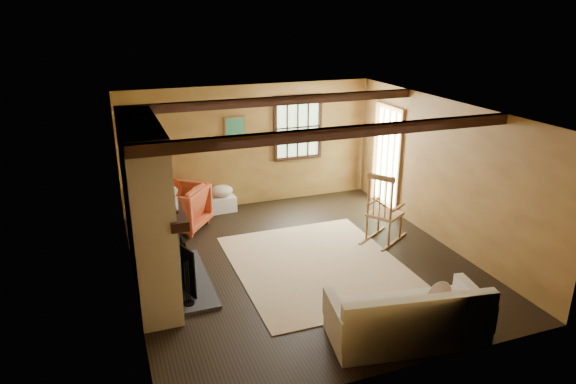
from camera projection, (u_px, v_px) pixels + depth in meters
name	position (u px, v px, depth m)	size (l,w,h in m)	color
ground	(301.00, 262.00, 8.05)	(5.50, 5.50, 0.00)	black
room_envelope	(309.00, 156.00, 7.80)	(5.02, 5.52, 2.44)	olive
fireplace	(149.00, 215.00, 6.96)	(1.02, 2.30, 2.40)	#A0613E
rug	(318.00, 265.00, 7.94)	(2.50, 3.00, 0.01)	tan
rocking_chair	(383.00, 212.00, 8.62)	(1.00, 0.87, 1.23)	tan
sofa	(408.00, 320.00, 6.07)	(1.96, 1.11, 0.75)	beige
firewood_pile	(161.00, 214.00, 9.59)	(0.70, 0.13, 0.26)	brown
laundry_basket	(222.00, 203.00, 10.04)	(0.50, 0.38, 0.30)	white
basket_pillow	(221.00, 191.00, 9.95)	(0.44, 0.36, 0.22)	beige
armchair	(180.00, 207.00, 9.16)	(0.85, 0.88, 0.80)	#BF6026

